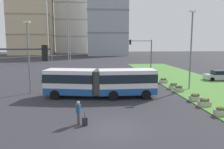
{
  "coord_description": "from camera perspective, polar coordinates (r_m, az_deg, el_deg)",
  "views": [
    {
      "loc": [
        -1.43,
        -14.42,
        5.86
      ],
      "look_at": [
        0.95,
        10.96,
        2.2
      ],
      "focal_mm": 35.92,
      "sensor_mm": 36.0,
      "label": 1
    }
  ],
  "objects": [
    {
      "name": "ground_plane",
      "position": [
        15.63,
        0.3,
        -13.85
      ],
      "size": [
        260.0,
        260.0,
        0.0
      ],
      "primitive_type": "plane",
      "color": "#2D2D33"
    },
    {
      "name": "grass_median",
      "position": [
        29.12,
        25.29,
        -4.16
      ],
      "size": [
        10.0,
        70.0,
        0.08
      ],
      "primitive_type": "cube",
      "color": "#4C8438",
      "rests_on": "ground_plane"
    },
    {
      "name": "articulated_bus",
      "position": [
        24.01,
        -2.93,
        -1.93
      ],
      "size": [
        12.01,
        3.78,
        3.0
      ],
      "color": "white",
      "rests_on": "ground"
    },
    {
      "name": "car_silver_hatch",
      "position": [
        38.45,
        25.69,
        -0.28
      ],
      "size": [
        4.5,
        2.24,
        1.58
      ],
      "color": "#B7BABF",
      "rests_on": "ground"
    },
    {
      "name": "car_grey_wagon",
      "position": [
        36.04,
        -12.64,
        -0.18
      ],
      "size": [
        4.55,
        2.36,
        1.58
      ],
      "color": "slate",
      "rests_on": "ground"
    },
    {
      "name": "pedestrian_crossing",
      "position": [
        16.35,
        -8.57,
        -9.21
      ],
      "size": [
        0.36,
        0.56,
        1.74
      ],
      "color": "#4C4238",
      "rests_on": "ground"
    },
    {
      "name": "rolling_suitcase",
      "position": [
        16.36,
        -6.95,
        -11.71
      ],
      "size": [
        0.41,
        0.32,
        0.97
      ],
      "color": "#232328",
      "rests_on": "ground"
    },
    {
      "name": "flower_planter_0",
      "position": [
        20.16,
        26.09,
        -8.32
      ],
      "size": [
        1.1,
        0.56,
        0.74
      ],
      "color": "#B7AD9E",
      "rests_on": "grass_median"
    },
    {
      "name": "flower_planter_1",
      "position": [
        22.38,
        22.54,
        -6.52
      ],
      "size": [
        1.1,
        0.56,
        0.74
      ],
      "color": "#B7AD9E",
      "rests_on": "grass_median"
    },
    {
      "name": "flower_planter_2",
      "position": [
        24.04,
        20.4,
        -5.41
      ],
      "size": [
        1.1,
        0.56,
        0.74
      ],
      "color": "#B7AD9E",
      "rests_on": "grass_median"
    },
    {
      "name": "flower_planter_3",
      "position": [
        27.78,
        16.67,
        -3.46
      ],
      "size": [
        1.1,
        0.56,
        0.74
      ],
      "color": "#B7AD9E",
      "rests_on": "grass_median"
    },
    {
      "name": "flower_planter_4",
      "position": [
        29.35,
        15.42,
        -2.8
      ],
      "size": [
        1.1,
        0.56,
        0.74
      ],
      "color": "#B7AD9E",
      "rests_on": "grass_median"
    },
    {
      "name": "flower_planter_5",
      "position": [
        33.08,
        12.97,
        -1.5
      ],
      "size": [
        1.1,
        0.56,
        0.74
      ],
      "color": "#B7AD9E",
      "rests_on": "grass_median"
    },
    {
      "name": "traffic_light_far_right",
      "position": [
        37.48,
        8.13,
        5.73
      ],
      "size": [
        3.93,
        0.28,
        6.31
      ],
      "color": "#474C51",
      "rests_on": "ground"
    },
    {
      "name": "streetlight_left",
      "position": [
        27.18,
        -20.49,
        4.9
      ],
      "size": [
        0.7,
        0.28,
        8.23
      ],
      "color": "slate",
      "rests_on": "ground"
    },
    {
      "name": "streetlight_median",
      "position": [
        29.32,
        19.48,
        6.55
      ],
      "size": [
        0.7,
        0.28,
        9.64
      ],
      "color": "slate",
      "rests_on": "ground"
    },
    {
      "name": "apartment_tower_west",
      "position": [
        119.14,
        -19.95,
        15.79
      ],
      "size": [
        18.5,
        19.19,
        45.23
      ],
      "color": "beige",
      "rests_on": "ground"
    },
    {
      "name": "apartment_tower_westcentre",
      "position": [
        130.12,
        -10.25,
        16.98
      ],
      "size": [
        16.94,
        14.75,
        52.1
      ],
      "color": "silver",
      "rests_on": "ground"
    },
    {
      "name": "apartment_tower_centre",
      "position": [
        105.92,
        -1.33,
        15.42
      ],
      "size": [
        17.99,
        16.73,
        38.43
      ],
      "color": "#9EA3AD",
      "rests_on": "ground"
    }
  ]
}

